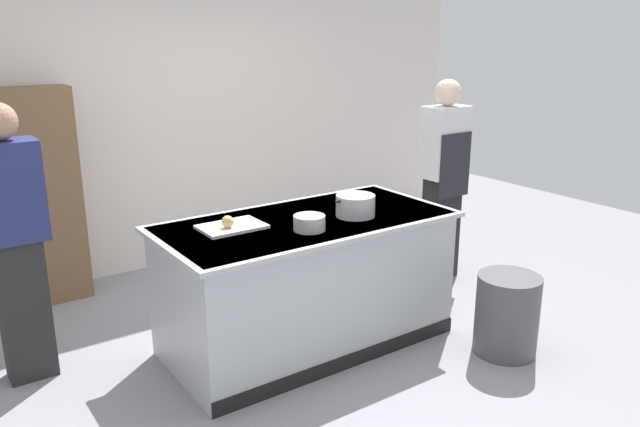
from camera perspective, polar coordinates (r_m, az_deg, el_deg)
The scene contains 11 objects.
ground_plane at distance 4.53m, azimuth -1.17°, elevation -11.50°, with size 10.00×10.00×0.00m, color gray.
back_wall at distance 5.90m, azimuth -12.87°, elevation 9.99°, with size 6.40×0.12×3.00m, color silver.
counter_island at distance 4.33m, azimuth -1.20°, elevation -6.05°, with size 1.98×0.98×0.90m.
cutting_board at distance 4.03m, azimuth -7.97°, elevation -1.19°, with size 0.40×0.28×0.02m, color silver.
onion at distance 3.97m, azimuth -8.35°, elevation -0.74°, with size 0.08×0.08×0.08m, color tan.
stock_pot at distance 4.24m, azimuth 3.22°, elevation 0.72°, with size 0.33×0.26×0.15m.
mixing_bowl at distance 3.94m, azimuth -0.97°, elevation -0.85°, with size 0.20×0.20×0.10m, color #B7BABF.
trash_bin at distance 4.46m, azimuth 16.51°, elevation -8.73°, with size 0.42×0.42×0.55m, color #4C4C51.
person_chef at distance 5.48m, azimuth 11.10°, elevation 3.40°, with size 0.38×0.25×1.72m.
person_guest at distance 4.18m, azimuth -25.89°, elevation -2.07°, with size 0.38×0.24×1.72m.
bookshelf at distance 5.32m, azimuth -26.65°, elevation 0.87°, with size 1.10×0.31×1.70m.
Camera 1 is at (-2.22, -3.33, 2.12)m, focal length 35.44 mm.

